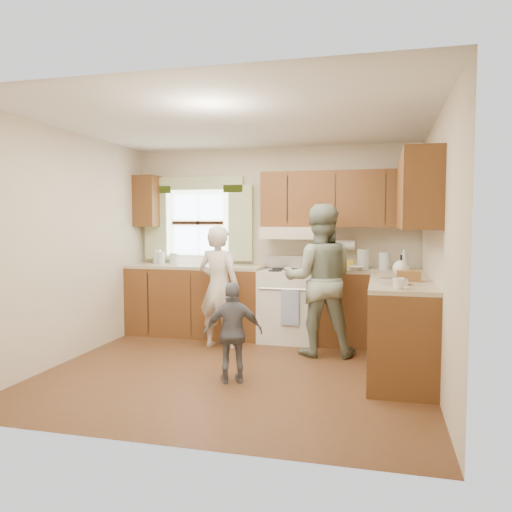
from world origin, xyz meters
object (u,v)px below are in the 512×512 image
(woman_left, at_px, (219,287))
(child, at_px, (233,333))
(stove, at_px, (291,304))
(woman_right, at_px, (319,280))

(woman_left, height_order, child, woman_left)
(stove, relative_size, child, 1.13)
(woman_right, bearing_deg, stove, -62.37)
(woman_left, bearing_deg, woman_right, -168.16)
(woman_left, bearing_deg, stove, -131.02)
(stove, height_order, woman_left, woman_left)
(woman_right, bearing_deg, woman_left, -8.70)
(stove, distance_m, child, 1.79)
(woman_left, distance_m, child, 1.33)
(woman_right, bearing_deg, child, 52.07)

